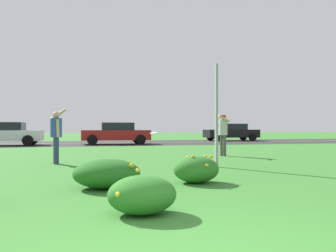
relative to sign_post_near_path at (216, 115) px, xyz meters
The scene contains 13 objects.
ground_plane 5.44m from the sign_post_near_path, 120.86° to the left, with size 120.00×120.00×0.00m, color #387A2D.
highway_strip 15.88m from the sign_post_near_path, 99.79° to the left, with size 120.00×8.51×0.01m, color #2D2D30.
highway_center_stripe 15.88m from the sign_post_near_path, 99.79° to the left, with size 120.00×0.16×0.00m, color yellow.
daylily_clump_mid_left 3.03m from the sign_post_near_path, 119.91° to the right, with size 0.93×0.88×0.57m.
daylily_clump_near_camera 5.50m from the sign_post_near_path, 121.71° to the right, with size 0.89×0.76×0.54m.
daylily_clump_front_left 4.26m from the sign_post_near_path, 140.64° to the right, with size 1.23×1.07×0.53m.
sign_post_near_path is the anchor object (origin of this frame).
person_thrower_blue_shirt 4.87m from the sign_post_near_path, 157.42° to the left, with size 0.50×0.56×1.72m.
person_catcher_red_cap_gray_shirt 3.76m from the sign_post_near_path, 64.47° to the left, with size 0.54×0.57×1.61m.
frisbee_white 2.83m from the sign_post_near_path, 118.91° to the left, with size 0.25×0.25×0.09m.
car_black_leftmost 19.38m from the sign_post_near_path, 64.65° to the left, with size 4.50×2.00×1.45m.
car_red_center_left 13.80m from the sign_post_near_path, 97.35° to the left, with size 4.50×2.00×1.45m.
car_white_center_right 16.22m from the sign_post_near_path, 122.45° to the left, with size 4.50×2.00×1.45m.
Camera 1 is at (-0.77, -2.16, 1.10)m, focal length 35.34 mm.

